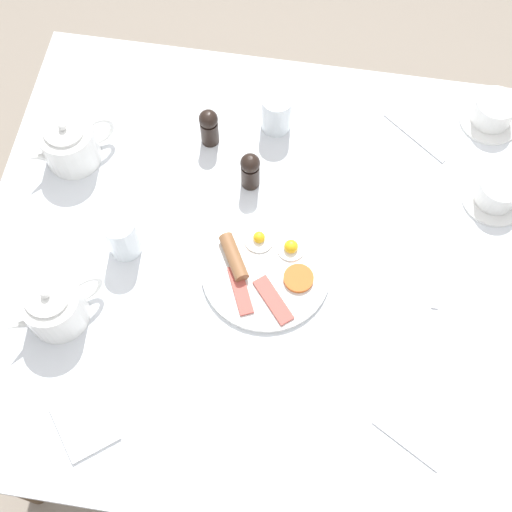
{
  "coord_description": "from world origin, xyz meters",
  "views": [
    {
      "loc": [
        0.61,
        0.1,
        2.08
      ],
      "look_at": [
        0.0,
        0.0,
        0.74
      ],
      "focal_mm": 50.0,
      "sensor_mm": 36.0,
      "label": 1
    }
  ],
  "objects_px": {
    "fork_by_plate": "(414,137)",
    "knife_by_plate": "(439,262)",
    "teacup_with_saucer_left": "(493,112)",
    "pepper_grinder": "(250,170)",
    "napkin_folded": "(85,423)",
    "teapot_near": "(54,306)",
    "spoon_for_tea": "(406,444)",
    "water_glass_short": "(277,113)",
    "water_glass_tall": "(122,236)",
    "teacup_with_saucer_right": "(498,192)",
    "salt_grinder": "(209,127)",
    "teapot_far": "(70,144)",
    "breakfast_plate": "(265,269)"
  },
  "relations": [
    {
      "from": "fork_by_plate",
      "to": "napkin_folded",
      "type": "bearing_deg",
      "value": -37.74
    },
    {
      "from": "napkin_folded",
      "to": "spoon_for_tea",
      "type": "height_order",
      "value": "napkin_folded"
    },
    {
      "from": "salt_grinder",
      "to": "knife_by_plate",
      "type": "height_order",
      "value": "salt_grinder"
    },
    {
      "from": "teacup_with_saucer_left",
      "to": "knife_by_plate",
      "type": "relative_size",
      "value": 0.67
    },
    {
      "from": "napkin_folded",
      "to": "knife_by_plate",
      "type": "bearing_deg",
      "value": 124.16
    },
    {
      "from": "teapot_near",
      "to": "fork_by_plate",
      "type": "height_order",
      "value": "teapot_near"
    },
    {
      "from": "teacup_with_saucer_left",
      "to": "teapot_far",
      "type": "bearing_deg",
      "value": -74.99
    },
    {
      "from": "teapot_near",
      "to": "fork_by_plate",
      "type": "relative_size",
      "value": 1.13
    },
    {
      "from": "water_glass_tall",
      "to": "spoon_for_tea",
      "type": "bearing_deg",
      "value": 62.52
    },
    {
      "from": "teapot_near",
      "to": "napkin_folded",
      "type": "distance_m",
      "value": 0.23
    },
    {
      "from": "pepper_grinder",
      "to": "spoon_for_tea",
      "type": "height_order",
      "value": "pepper_grinder"
    },
    {
      "from": "teapot_near",
      "to": "teacup_with_saucer_left",
      "type": "xyz_separation_m",
      "value": [
        -0.62,
        0.84,
        -0.02
      ]
    },
    {
      "from": "teacup_with_saucer_left",
      "to": "napkin_folded",
      "type": "distance_m",
      "value": 1.1
    },
    {
      "from": "fork_by_plate",
      "to": "knife_by_plate",
      "type": "bearing_deg",
      "value": 12.91
    },
    {
      "from": "breakfast_plate",
      "to": "water_glass_short",
      "type": "distance_m",
      "value": 0.37
    },
    {
      "from": "teacup_with_saucer_left",
      "to": "napkin_folded",
      "type": "height_order",
      "value": "teacup_with_saucer_left"
    },
    {
      "from": "teapot_far",
      "to": "knife_by_plate",
      "type": "distance_m",
      "value": 0.83
    },
    {
      "from": "teapot_near",
      "to": "water_glass_tall",
      "type": "height_order",
      "value": "teapot_near"
    },
    {
      "from": "salt_grinder",
      "to": "spoon_for_tea",
      "type": "distance_m",
      "value": 0.78
    },
    {
      "from": "pepper_grinder",
      "to": "napkin_folded",
      "type": "bearing_deg",
      "value": -21.72
    },
    {
      "from": "water_glass_short",
      "to": "teacup_with_saucer_left",
      "type": "bearing_deg",
      "value": 100.71
    },
    {
      "from": "water_glass_short",
      "to": "pepper_grinder",
      "type": "relative_size",
      "value": 0.96
    },
    {
      "from": "breakfast_plate",
      "to": "teapot_near",
      "type": "distance_m",
      "value": 0.43
    },
    {
      "from": "water_glass_short",
      "to": "salt_grinder",
      "type": "xyz_separation_m",
      "value": [
        0.06,
        -0.14,
        0.0
      ]
    },
    {
      "from": "teacup_with_saucer_right",
      "to": "napkin_folded",
      "type": "bearing_deg",
      "value": -51.04
    },
    {
      "from": "fork_by_plate",
      "to": "knife_by_plate",
      "type": "relative_size",
      "value": 0.71
    },
    {
      "from": "teapot_far",
      "to": "water_glass_tall",
      "type": "relative_size",
      "value": 1.58
    },
    {
      "from": "teacup_with_saucer_right",
      "to": "salt_grinder",
      "type": "height_order",
      "value": "salt_grinder"
    },
    {
      "from": "teapot_near",
      "to": "water_glass_short",
      "type": "distance_m",
      "value": 0.64
    },
    {
      "from": "breakfast_plate",
      "to": "fork_by_plate",
      "type": "bearing_deg",
      "value": 142.95
    },
    {
      "from": "teapot_far",
      "to": "salt_grinder",
      "type": "bearing_deg",
      "value": 158.19
    },
    {
      "from": "teacup_with_saucer_left",
      "to": "water_glass_tall",
      "type": "xyz_separation_m",
      "value": [
        0.45,
        -0.75,
        0.02
      ]
    },
    {
      "from": "water_glass_short",
      "to": "knife_by_plate",
      "type": "height_order",
      "value": "water_glass_short"
    },
    {
      "from": "teacup_with_saucer_left",
      "to": "pepper_grinder",
      "type": "height_order",
      "value": "pepper_grinder"
    },
    {
      "from": "teapot_far",
      "to": "teacup_with_saucer_right",
      "type": "relative_size",
      "value": 1.23
    },
    {
      "from": "water_glass_tall",
      "to": "salt_grinder",
      "type": "height_order",
      "value": "water_glass_tall"
    },
    {
      "from": "napkin_folded",
      "to": "fork_by_plate",
      "type": "bearing_deg",
      "value": 142.26
    },
    {
      "from": "salt_grinder",
      "to": "fork_by_plate",
      "type": "height_order",
      "value": "salt_grinder"
    },
    {
      "from": "teapot_near",
      "to": "water_glass_short",
      "type": "relative_size",
      "value": 1.71
    },
    {
      "from": "water_glass_tall",
      "to": "knife_by_plate",
      "type": "relative_size",
      "value": 0.53
    },
    {
      "from": "teapot_far",
      "to": "pepper_grinder",
      "type": "height_order",
      "value": "teapot_far"
    },
    {
      "from": "teapot_near",
      "to": "water_glass_short",
      "type": "xyz_separation_m",
      "value": [
        -0.52,
        0.36,
        -0.0
      ]
    },
    {
      "from": "teapot_far",
      "to": "knife_by_plate",
      "type": "relative_size",
      "value": 0.83
    },
    {
      "from": "teapot_near",
      "to": "teacup_with_saucer_left",
      "type": "relative_size",
      "value": 1.19
    },
    {
      "from": "water_glass_tall",
      "to": "fork_by_plate",
      "type": "distance_m",
      "value": 0.69
    },
    {
      "from": "breakfast_plate",
      "to": "teacup_with_saucer_right",
      "type": "height_order",
      "value": "teacup_with_saucer_right"
    },
    {
      "from": "teapot_near",
      "to": "spoon_for_tea",
      "type": "relative_size",
      "value": 1.27
    },
    {
      "from": "teapot_far",
      "to": "salt_grinder",
      "type": "xyz_separation_m",
      "value": [
        -0.09,
        0.29,
        -0.0
      ]
    },
    {
      "from": "breakfast_plate",
      "to": "knife_by_plate",
      "type": "xyz_separation_m",
      "value": [
        -0.07,
        0.36,
        -0.01
      ]
    },
    {
      "from": "teapot_far",
      "to": "water_glass_tall",
      "type": "distance_m",
      "value": 0.26
    }
  ]
}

